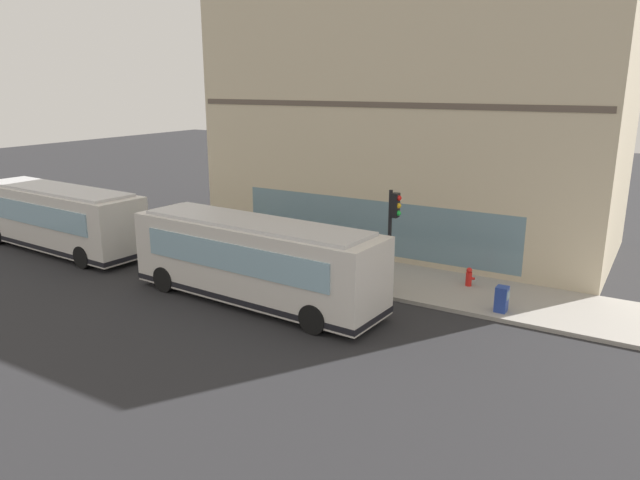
% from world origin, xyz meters
% --- Properties ---
extents(ground, '(120.00, 120.00, 0.00)m').
position_xyz_m(ground, '(0.00, 0.00, 0.00)').
color(ground, '#262628').
extents(sidewalk_curb, '(4.11, 40.00, 0.15)m').
position_xyz_m(sidewalk_curb, '(4.66, 0.00, 0.07)').
color(sidewalk_curb, '#9E9991').
rests_on(sidewalk_curb, ground).
extents(building_corner, '(9.51, 18.90, 12.58)m').
position_xyz_m(building_corner, '(11.44, 0.00, 6.28)').
color(building_corner, beige).
rests_on(building_corner, ground).
extents(city_bus_nearside, '(3.10, 10.17, 3.07)m').
position_xyz_m(city_bus_nearside, '(-0.06, 1.38, 1.55)').
color(city_bus_nearside, silver).
rests_on(city_bus_nearside, ground).
extents(city_bus_far_down_street, '(3.11, 10.17, 3.07)m').
position_xyz_m(city_bus_far_down_street, '(0.62, 13.58, 1.55)').
color(city_bus_far_down_street, silver).
rests_on(city_bus_far_down_street, ground).
extents(traffic_light_near_corner, '(0.32, 0.49, 3.89)m').
position_xyz_m(traffic_light_near_corner, '(3.17, -2.60, 2.86)').
color(traffic_light_near_corner, black).
rests_on(traffic_light_near_corner, sidewalk_curb).
extents(fire_hydrant, '(0.35, 0.35, 0.74)m').
position_xyz_m(fire_hydrant, '(5.29, -4.95, 0.51)').
color(fire_hydrant, red).
rests_on(fire_hydrant, sidewalk_curb).
extents(pedestrian_near_building_entrance, '(0.32, 0.32, 1.56)m').
position_xyz_m(pedestrian_near_building_entrance, '(3.76, 8.22, 1.04)').
color(pedestrian_near_building_entrance, gold).
rests_on(pedestrian_near_building_entrance, sidewalk_curb).
extents(pedestrian_near_hydrant, '(0.32, 0.32, 1.68)m').
position_xyz_m(pedestrian_near_hydrant, '(4.41, 1.93, 1.12)').
color(pedestrian_near_hydrant, '#8C3F8C').
rests_on(pedestrian_near_hydrant, sidewalk_curb).
extents(newspaper_vending_box, '(0.44, 0.42, 0.90)m').
position_xyz_m(newspaper_vending_box, '(3.25, -6.73, 0.60)').
color(newspaper_vending_box, '#263F99').
rests_on(newspaper_vending_box, sidewalk_curb).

